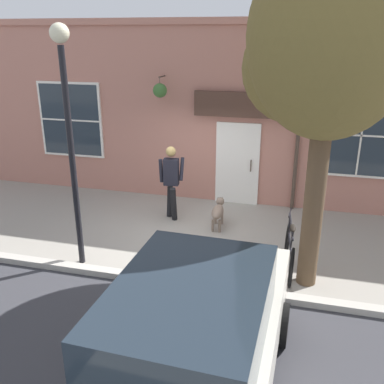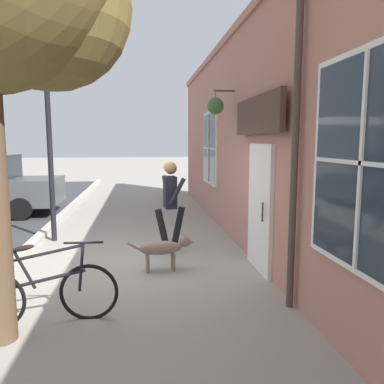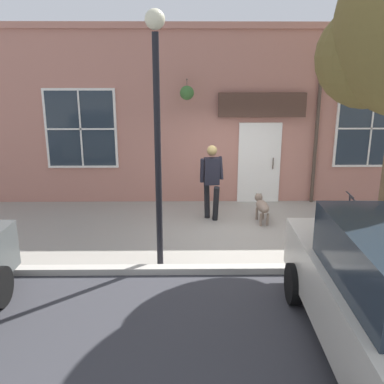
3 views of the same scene
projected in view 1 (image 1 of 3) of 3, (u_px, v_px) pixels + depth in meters
name	position (u px, v px, depth m)	size (l,w,h in m)	color
ground_plane	(188.00, 235.00, 9.37)	(90.00, 90.00, 0.00)	gray
storefront_facade	(212.00, 114.00, 10.71)	(0.95, 18.00, 4.51)	#B27566
pedestrian_walking	(171.00, 176.00, 9.86)	(0.63, 0.55, 1.76)	black
dog_on_leash	(218.00, 211.00, 9.64)	(1.12, 0.30, 0.60)	#7F6B5B
street_tree_by_curb	(323.00, 47.00, 6.37)	(2.84, 2.60, 5.60)	brown
leaning_bicycle	(290.00, 251.00, 7.88)	(1.74, 0.20, 1.00)	black
parked_car_mid_block	(194.00, 345.00, 4.76)	(4.35, 2.04, 1.75)	beige
street_lamp	(68.00, 114.00, 7.27)	(0.32, 0.32, 4.31)	black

